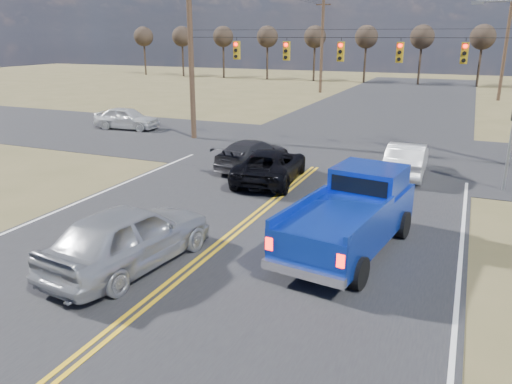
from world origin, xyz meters
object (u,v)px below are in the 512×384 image
at_px(white_car_queue, 407,159).
at_px(cross_car_west, 127,118).
at_px(pickup_truck, 352,215).
at_px(dgrey_car_queue, 253,154).
at_px(silver_suv, 129,236).
at_px(black_suv, 271,165).

distance_m(white_car_queue, cross_car_west, 19.53).
height_order(pickup_truck, cross_car_west, pickup_truck).
xyz_separation_m(dgrey_car_queue, cross_car_west, (-12.02, 6.21, 0.06)).
xyz_separation_m(silver_suv, cross_car_west, (-13.18, 17.34, -0.15)).
relative_size(silver_suv, white_car_queue, 1.14).
relative_size(silver_suv, dgrey_car_queue, 1.11).
xyz_separation_m(pickup_truck, cross_car_west, (-18.50, 13.85, -0.35)).
bearing_deg(white_car_queue, silver_suv, 64.04).
bearing_deg(dgrey_car_queue, silver_suv, 103.23).
bearing_deg(white_car_queue, black_suv, 30.35).
height_order(silver_suv, dgrey_car_queue, silver_suv).
distance_m(pickup_truck, black_suv, 7.64).
distance_m(silver_suv, dgrey_car_queue, 11.19).
bearing_deg(cross_car_west, white_car_queue, -109.23).
bearing_deg(pickup_truck, dgrey_car_queue, 138.70).
relative_size(pickup_truck, silver_suv, 1.19).
bearing_deg(pickup_truck, white_car_queue, 95.52).
bearing_deg(black_suv, white_car_queue, -154.65).
xyz_separation_m(pickup_truck, white_car_queue, (0.46, 9.17, -0.34)).
relative_size(pickup_truck, black_suv, 1.22).
height_order(dgrey_car_queue, cross_car_west, cross_car_west).
height_order(white_car_queue, dgrey_car_queue, white_car_queue).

